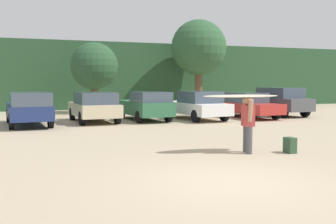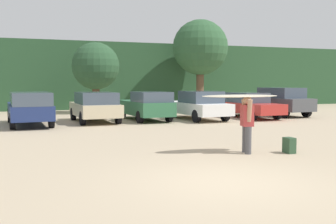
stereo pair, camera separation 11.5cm
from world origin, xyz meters
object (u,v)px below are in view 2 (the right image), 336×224
object	(u,v)px
parked_car_navy	(30,108)
person_adult	(247,121)
parked_car_champagne	(95,106)
surfboard_cream	(240,96)
backpack_dropped	(289,145)
parked_car_white	(198,105)
parked_car_dark_gray	(280,101)
parked_car_forest_green	(146,106)
parked_car_red	(248,105)

from	to	relation	value
parked_car_navy	person_adult	world-z (taller)	person_adult
parked_car_champagne	surfboard_cream	size ratio (longest dim) A/B	1.80
parked_car_champagne	backpack_dropped	xyz separation A→B (m)	(3.60, -10.87, -0.59)
surfboard_cream	person_adult	bearing A→B (deg)	140.23
parked_car_navy	backpack_dropped	size ratio (longest dim) A/B	10.78
parked_car_navy	parked_car_white	size ratio (longest dim) A/B	1.02
parked_car_champagne	parked_car_dark_gray	xyz separation A→B (m)	(11.14, 0.08, 0.08)
backpack_dropped	parked_car_white	bearing A→B (deg)	79.82
parked_car_white	person_adult	world-z (taller)	person_adult
parked_car_white	parked_car_dark_gray	size ratio (longest dim) A/B	1.05
surfboard_cream	backpack_dropped	bearing A→B (deg)	161.93
parked_car_dark_gray	person_adult	bearing A→B (deg)	137.39
parked_car_white	surfboard_cream	bearing A→B (deg)	158.53
parked_car_white	surfboard_cream	world-z (taller)	surfboard_cream
person_adult	surfboard_cream	xyz separation A→B (m)	(-0.14, 0.15, 0.72)
parked_car_forest_green	parked_car_red	distance (m)	5.96
person_adult	backpack_dropped	xyz separation A→B (m)	(1.15, -0.42, -0.70)
parked_car_forest_green	person_adult	xyz separation A→B (m)	(-0.24, -10.40, 0.14)
parked_car_white	backpack_dropped	xyz separation A→B (m)	(-1.85, -10.32, -0.56)
parked_car_forest_green	parked_car_white	xyz separation A→B (m)	(2.76, -0.50, -0.00)
parked_car_red	parked_car_dark_gray	distance (m)	2.57
surfboard_cream	parked_car_champagne	bearing A→B (deg)	-71.75
parked_car_navy	parked_car_dark_gray	xyz separation A→B (m)	(14.29, 0.74, 0.05)
parked_car_dark_gray	parked_car_champagne	bearing A→B (deg)	87.33
parked_car_champagne	parked_car_dark_gray	world-z (taller)	parked_car_dark_gray
person_adult	surfboard_cream	distance (m)	0.75
parked_car_forest_green	person_adult	bearing A→B (deg)	175.66
parked_car_white	parked_car_dark_gray	distance (m)	5.73
parked_car_dark_gray	backpack_dropped	xyz separation A→B (m)	(-7.55, -10.95, -0.67)
parked_car_navy	person_adult	distance (m)	11.27
parked_car_navy	backpack_dropped	bearing A→B (deg)	-148.99
person_adult	backpack_dropped	size ratio (longest dim) A/B	3.62
parked_car_dark_gray	parked_car_forest_green	bearing A→B (deg)	87.81
parked_car_white	backpack_dropped	world-z (taller)	parked_car_white
parked_car_dark_gray	person_adult	world-z (taller)	parked_car_dark_gray
parked_car_forest_green	parked_car_white	distance (m)	2.81
parked_car_red	person_adult	xyz separation A→B (m)	(-6.18, -9.99, 0.19)
parked_car_navy	surfboard_cream	bearing A→B (deg)	-152.94
parked_car_navy	parked_car_forest_green	bearing A→B (deg)	-86.45
parked_car_red	parked_car_dark_gray	world-z (taller)	parked_car_dark_gray
parked_car_dark_gray	person_adult	xyz separation A→B (m)	(-8.69, -10.52, 0.03)
parked_car_forest_green	parked_car_red	size ratio (longest dim) A/B	0.93
person_adult	parked_car_white	bearing A→B (deg)	-91.66
person_adult	surfboard_cream	size ratio (longest dim) A/B	0.69
parked_car_dark_gray	person_adult	size ratio (longest dim) A/B	2.79
parked_car_navy	parked_car_forest_green	size ratio (longest dim) A/B	1.09
parked_car_navy	parked_car_red	size ratio (longest dim) A/B	1.01
parked_car_white	surfboard_cream	xyz separation A→B (m)	(-3.14, -9.75, 0.86)
parked_car_forest_green	parked_car_dark_gray	world-z (taller)	parked_car_dark_gray
parked_car_white	parked_car_dark_gray	world-z (taller)	parked_car_dark_gray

